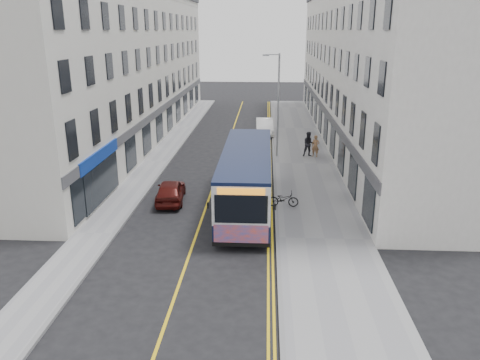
# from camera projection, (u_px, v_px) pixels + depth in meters

# --- Properties ---
(ground) EXTENTS (140.00, 140.00, 0.00)m
(ground) POSITION_uv_depth(u_px,v_px,m) (199.00, 227.00, 23.94)
(ground) COLOR black
(ground) RESTS_ON ground
(pavement_east) EXTENTS (4.50, 64.00, 0.12)m
(pavement_east) POSITION_uv_depth(u_px,v_px,m) (304.00, 164.00, 34.99)
(pavement_east) COLOR gray
(pavement_east) RESTS_ON ground
(pavement_west) EXTENTS (2.00, 64.00, 0.12)m
(pavement_west) POSITION_uv_depth(u_px,v_px,m) (156.00, 162.00, 35.60)
(pavement_west) COLOR gray
(pavement_west) RESTS_ON ground
(kerb_east) EXTENTS (0.18, 64.00, 0.13)m
(kerb_east) POSITION_uv_depth(u_px,v_px,m) (274.00, 164.00, 35.11)
(kerb_east) COLOR slate
(kerb_east) RESTS_ON ground
(kerb_west) EXTENTS (0.18, 64.00, 0.13)m
(kerb_west) POSITION_uv_depth(u_px,v_px,m) (169.00, 162.00, 35.54)
(kerb_west) COLOR slate
(kerb_west) RESTS_ON ground
(road_centre_line) EXTENTS (0.12, 64.00, 0.01)m
(road_centre_line) POSITION_uv_depth(u_px,v_px,m) (221.00, 164.00, 35.34)
(road_centre_line) COLOR gold
(road_centre_line) RESTS_ON ground
(road_dbl_yellow_inner) EXTENTS (0.10, 64.00, 0.01)m
(road_dbl_yellow_inner) POSITION_uv_depth(u_px,v_px,m) (268.00, 164.00, 35.15)
(road_dbl_yellow_inner) COLOR gold
(road_dbl_yellow_inner) RESTS_ON ground
(road_dbl_yellow_outer) EXTENTS (0.10, 64.00, 0.01)m
(road_dbl_yellow_outer) POSITION_uv_depth(u_px,v_px,m) (271.00, 164.00, 35.14)
(road_dbl_yellow_outer) COLOR gold
(road_dbl_yellow_outer) RESTS_ON ground
(terrace_east) EXTENTS (6.00, 46.00, 13.00)m
(terrace_east) POSITION_uv_depth(u_px,v_px,m) (359.00, 67.00, 41.28)
(terrace_east) COLOR white
(terrace_east) RESTS_ON ground
(terrace_west) EXTENTS (6.00, 46.00, 13.00)m
(terrace_west) POSITION_uv_depth(u_px,v_px,m) (131.00, 66.00, 42.39)
(terrace_west) COLOR silver
(terrace_west) RESTS_ON ground
(streetlamp) EXTENTS (1.32, 0.18, 8.00)m
(streetlamp) POSITION_uv_depth(u_px,v_px,m) (277.00, 102.00, 35.67)
(streetlamp) COLOR #9B9EA4
(streetlamp) RESTS_ON ground
(city_bus) EXTENTS (2.69, 11.53, 3.35)m
(city_bus) POSITION_uv_depth(u_px,v_px,m) (247.00, 177.00, 26.09)
(city_bus) COLOR black
(city_bus) RESTS_ON ground
(bicycle) EXTENTS (1.70, 0.61, 0.89)m
(bicycle) POSITION_uv_depth(u_px,v_px,m) (283.00, 199.00, 26.31)
(bicycle) COLOR black
(bicycle) RESTS_ON pavement_east
(pedestrian_near) EXTENTS (0.72, 0.59, 1.70)m
(pedestrian_near) POSITION_uv_depth(u_px,v_px,m) (316.00, 146.00, 36.57)
(pedestrian_near) COLOR #9A6B46
(pedestrian_near) RESTS_ON pavement_east
(pedestrian_far) EXTENTS (1.01, 0.82, 1.95)m
(pedestrian_far) POSITION_uv_depth(u_px,v_px,m) (309.00, 144.00, 36.62)
(pedestrian_far) COLOR black
(pedestrian_far) RESTS_ON pavement_east
(car_white) EXTENTS (1.80, 4.64, 1.51)m
(car_white) POSITION_uv_depth(u_px,v_px,m) (265.00, 127.00, 44.93)
(car_white) COLOR white
(car_white) RESTS_ON ground
(car_maroon) EXTENTS (1.92, 4.02, 1.33)m
(car_maroon) POSITION_uv_depth(u_px,v_px,m) (170.00, 191.00, 27.36)
(car_maroon) COLOR #450E0B
(car_maroon) RESTS_ON ground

